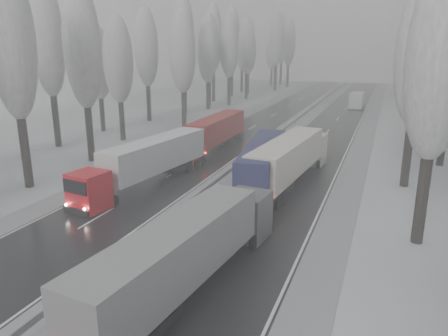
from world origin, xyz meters
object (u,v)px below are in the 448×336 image
Objects in this scene: truck_cream_box at (291,157)px; truck_red_white at (148,160)px; truck_blue_box at (265,160)px; truck_grey_tarp at (189,250)px; box_truck_distant at (357,100)px; truck_red_red at (213,133)px.

truck_cream_box is 1.07× the size of truck_red_white.
truck_blue_box is at bearing 27.11° from truck_red_white.
truck_blue_box is 1.03× the size of truck_red_white.
truck_grey_tarp is 1.03× the size of truck_red_white.
truck_blue_box is 51.40m from box_truck_distant.
truck_blue_box is at bearing -48.23° from truck_red_red.
box_truck_distant is (1.59, 49.87, -0.91)m from truck_cream_box.
truck_grey_tarp is 0.99× the size of truck_blue_box.
truck_grey_tarp reaches higher than box_truck_distant.
truck_cream_box is 2.09× the size of box_truck_distant.
truck_red_red is (-11.96, -41.72, 0.76)m from box_truck_distant.
truck_grey_tarp reaches higher than truck_red_red.
truck_cream_box reaches higher than truck_red_white.
truck_red_red is (0.65, 12.74, -0.01)m from truck_red_white.
truck_cream_box is 11.94m from truck_red_white.
truck_cream_box reaches higher than truck_grey_tarp.
box_truck_distant is 0.52× the size of truck_red_red.
truck_grey_tarp reaches higher than truck_red_white.
truck_blue_box is 1.04× the size of truck_red_red.
truck_blue_box is 2.03× the size of box_truck_distant.
box_truck_distant is at bearing 74.22° from truck_red_red.
truck_cream_box is at bearing -37.94° from truck_red_red.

